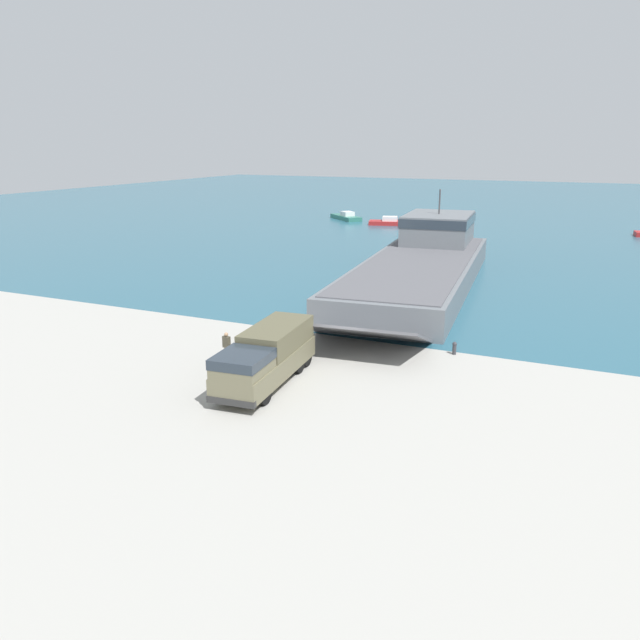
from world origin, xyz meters
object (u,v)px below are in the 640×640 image
Objects in this scene: soldier_on_ramp at (227,345)px; mooring_bollard at (454,348)px; landing_craft at (423,261)px; moored_boat_c at (393,222)px; moored_boat_a at (346,217)px; military_truck at (266,356)px.

soldier_on_ramp is 2.26× the size of mooring_bollard.
landing_craft reaches higher than moored_boat_c.
moored_boat_c is at bearing -156.05° from soldier_on_ramp.
soldier_on_ramp reaches higher than moored_boat_a.
moored_boat_a is at bearing 115.08° from landing_craft.
military_truck reaches higher than soldier_on_ramp.
soldier_on_ramp is 0.22× the size of moored_boat_c.
soldier_on_ramp is 13.19m from mooring_bollard.
moored_boat_a is at bearing -125.90° from moored_boat_c.
military_truck is at bearing -132.40° from mooring_bollard.
moored_boat_a is 66.79m from mooring_bollard.
military_truck is (-0.61, -27.71, -0.32)m from landing_craft.
soldier_on_ramp is (-3.63, 1.97, -0.49)m from military_truck.
mooring_bollard is (7.18, -19.18, -1.39)m from landing_craft.
landing_craft is 46.55m from moored_boat_a.
military_truck is at bearing 75.95° from soldier_on_ramp.
military_truck reaches higher than mooring_bollard.
landing_craft is 4.51× the size of military_truck.
landing_craft is at bearing -107.01° from moored_boat_a.
military_truck is 10.85× the size of mooring_bollard.
landing_craft is at bearing -174.92° from soldier_on_ramp.
mooring_bollard is (30.86, -59.23, -0.03)m from moored_boat_a.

